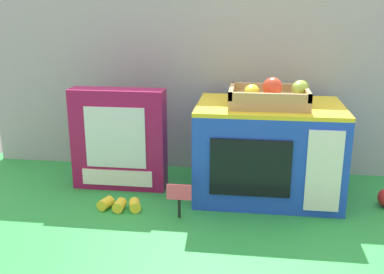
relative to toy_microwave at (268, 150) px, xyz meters
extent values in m
plane|color=green|center=(-0.19, -0.01, -0.14)|extent=(1.70, 1.70, 0.00)
cube|color=#A0A3A8|center=(-0.19, 0.22, 0.16)|extent=(1.61, 0.03, 0.61)
cube|color=blue|center=(0.00, 0.00, -0.01)|extent=(0.43, 0.29, 0.28)
cube|color=yellow|center=(0.00, 0.00, 0.14)|extent=(0.43, 0.29, 0.01)
cube|color=black|center=(-0.05, -0.15, -0.01)|extent=(0.22, 0.01, 0.17)
cube|color=white|center=(0.15, -0.15, -0.01)|extent=(0.10, 0.01, 0.23)
cube|color=tan|center=(-0.01, -0.02, 0.16)|extent=(0.23, 0.18, 0.03)
cube|color=tan|center=(-0.01, -0.10, 0.18)|extent=(0.23, 0.01, 0.02)
cube|color=tan|center=(-0.01, 0.07, 0.18)|extent=(0.23, 0.01, 0.02)
cube|color=tan|center=(-0.11, -0.02, 0.18)|extent=(0.01, 0.18, 0.02)
cube|color=tan|center=(0.10, -0.02, 0.18)|extent=(0.01, 0.18, 0.02)
sphere|color=#E04228|center=(0.00, -0.02, 0.20)|extent=(0.06, 0.06, 0.06)
ellipsoid|color=#9EC647|center=(0.09, 0.01, 0.19)|extent=(0.08, 0.08, 0.05)
ellipsoid|color=yellow|center=(-0.06, -0.06, 0.19)|extent=(0.06, 0.07, 0.04)
cube|color=#99144C|center=(-0.47, 0.00, 0.02)|extent=(0.30, 0.07, 0.32)
cube|color=silver|center=(-0.47, -0.04, 0.03)|extent=(0.19, 0.00, 0.19)
cube|color=white|center=(-0.47, -0.04, -0.10)|extent=(0.23, 0.00, 0.05)
cylinder|color=black|center=(-0.24, -0.20, -0.12)|extent=(0.01, 0.01, 0.06)
cube|color=#F44C6B|center=(-0.24, -0.20, -0.07)|extent=(0.07, 0.00, 0.05)
cylinder|color=yellow|center=(-0.47, -0.17, -0.13)|extent=(0.04, 0.05, 0.03)
cylinder|color=yellow|center=(-0.42, -0.18, -0.13)|extent=(0.03, 0.05, 0.03)
cylinder|color=yellow|center=(-0.38, -0.17, -0.13)|extent=(0.04, 0.05, 0.03)
camera|label=1|loc=(-0.06, -1.35, 0.44)|focal=42.73mm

